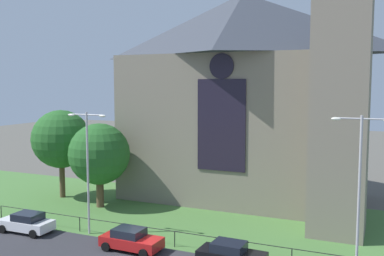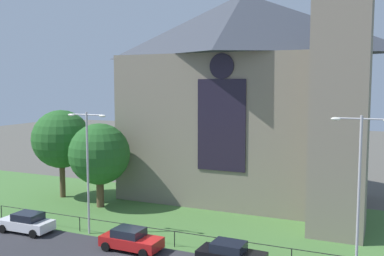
% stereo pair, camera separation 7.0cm
% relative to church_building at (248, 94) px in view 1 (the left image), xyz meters
% --- Properties ---
extents(ground, '(160.00, 160.00, 0.00)m').
position_rel_church_building_xyz_m(ground, '(-2.60, -7.26, -10.27)').
color(ground, '#56544C').
extents(grass_verge, '(120.00, 20.00, 0.01)m').
position_rel_church_building_xyz_m(grass_verge, '(-2.60, -9.26, -10.27)').
color(grass_verge, '#477538').
rests_on(grass_verge, ground).
extents(church_building, '(23.20, 16.20, 26.00)m').
position_rel_church_building_xyz_m(church_building, '(0.00, 0.00, 0.00)').
color(church_building, gray).
rests_on(church_building, ground).
extents(iron_railing, '(32.46, 0.07, 1.13)m').
position_rel_church_building_xyz_m(iron_railing, '(-0.77, -14.76, -9.29)').
color(iron_railing, black).
rests_on(iron_railing, ground).
extents(tree_left_near, '(5.60, 5.60, 7.73)m').
position_rel_church_building_xyz_m(tree_left_near, '(-11.50, -8.37, -5.37)').
color(tree_left_near, brown).
rests_on(tree_left_near, ground).
extents(tree_left_far, '(5.75, 5.75, 8.73)m').
position_rel_church_building_xyz_m(tree_left_far, '(-17.04, -6.93, -4.44)').
color(tree_left_far, brown).
rests_on(tree_left_far, ground).
extents(streetlamp_near, '(3.37, 0.26, 9.22)m').
position_rel_church_building_xyz_m(streetlamp_near, '(-7.92, -14.86, -4.50)').
color(streetlamp_near, '#B2B2B7').
rests_on(streetlamp_near, ground).
extents(streetlamp_far, '(3.37, 0.26, 9.53)m').
position_rel_church_building_xyz_m(streetlamp_far, '(11.10, -14.86, -4.33)').
color(streetlamp_far, '#B2B2B7').
rests_on(streetlamp_far, ground).
extents(parked_car_white, '(4.24, 2.10, 1.51)m').
position_rel_church_building_xyz_m(parked_car_white, '(-12.48, -16.52, -9.53)').
color(parked_car_white, silver).
rests_on(parked_car_white, ground).
extents(parked_car_red, '(4.23, 2.09, 1.51)m').
position_rel_church_building_xyz_m(parked_car_red, '(-3.23, -16.52, -9.53)').
color(parked_car_red, '#B21919').
rests_on(parked_car_red, ground).
extents(parked_car_black, '(4.25, 2.12, 1.51)m').
position_rel_church_building_xyz_m(parked_car_black, '(3.88, -16.33, -9.53)').
color(parked_car_black, black).
rests_on(parked_car_black, ground).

